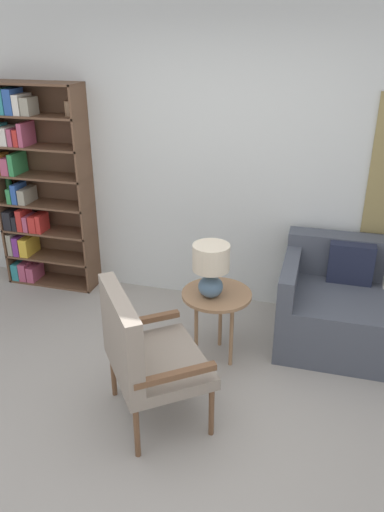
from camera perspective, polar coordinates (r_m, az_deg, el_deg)
ground_plane at (r=3.36m, az=-4.63°, el=-20.84°), size 14.00×14.00×0.00m
wall_back at (r=4.43m, az=4.12°, el=10.98°), size 6.40×0.08×2.70m
bookshelf at (r=5.05m, az=-17.69°, el=7.59°), size 0.90×0.30×1.97m
armchair at (r=3.20m, az=-5.88°, el=-10.53°), size 0.87×0.89×0.96m
side_table at (r=3.80m, az=2.82°, el=-5.05°), size 0.53×0.53×0.57m
table_lamp at (r=3.61m, az=2.18°, el=-1.11°), size 0.27×0.27×0.41m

